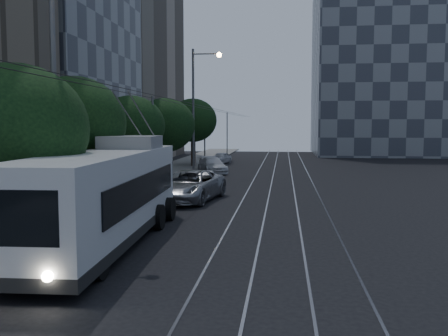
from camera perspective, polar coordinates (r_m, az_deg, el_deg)
ground at (r=20.12m, az=-0.67°, el=-7.36°), size 120.00×120.00×0.00m
sidewalk at (r=40.96m, az=-7.45°, el=-0.97°), size 5.00×90.00×0.15m
tram_rails at (r=39.72m, az=6.68°, el=-1.25°), size 4.52×90.00×0.02m
overhead_wires at (r=40.21m, az=-4.00°, el=3.79°), size 2.23×90.00×6.00m
building_glass_mid at (r=47.63m, az=-21.08°, el=15.70°), size 14.40×18.40×26.80m
building_tan_far at (r=66.46m, az=-12.78°, el=16.26°), size 14.40×22.40×34.80m
building_distant_right at (r=76.45m, az=18.75°, el=10.51°), size 22.00×18.00×24.00m
trolleybus at (r=18.48m, az=-13.26°, el=-3.03°), size 3.19×12.90×5.63m
pickup_silver at (r=28.19m, az=-4.00°, el=-2.04°), size 3.80×6.55×1.71m
car_white_a at (r=34.10m, az=-2.11°, el=-1.24°), size 1.57×3.61×1.21m
car_white_b at (r=44.08m, az=-1.33°, el=0.29°), size 3.55×5.11×1.37m
car_white_c at (r=46.27m, az=-1.74°, el=0.50°), size 2.45×4.36×1.36m
car_white_d at (r=55.04m, az=-0.37°, el=1.17°), size 2.29×3.93×1.26m
tree_0 at (r=18.42m, az=-22.73°, el=4.09°), size 4.95×4.95×6.38m
tree_1 at (r=22.72m, az=-16.76°, el=4.91°), size 4.51×4.51×6.40m
tree_2 at (r=31.17m, az=-10.59°, el=4.69°), size 4.17×4.17×6.08m
tree_3 at (r=38.64m, az=-6.78°, el=4.86°), size 4.63×4.63×6.34m
tree_4 at (r=50.31m, az=-3.58°, el=5.44°), size 4.84×4.84×6.90m
tree_5 at (r=53.37m, az=-3.52°, el=4.96°), size 3.82×3.82×6.03m
streetlamp_near at (r=19.36m, az=-17.77°, el=10.64°), size 2.52×0.44×10.49m
streetlamp_far at (r=43.31m, az=-2.98°, el=7.80°), size 2.58×0.44×10.74m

